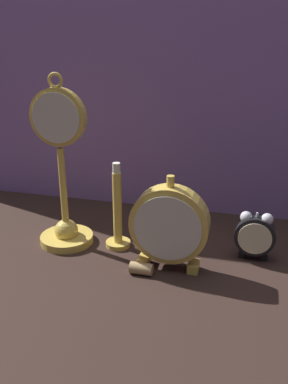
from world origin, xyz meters
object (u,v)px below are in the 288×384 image
alarm_clock_twin_bell (255,234)px  brass_candlestick (118,218)px  pocket_watch_on_stand (63,185)px  mantel_clock_silver (169,225)px  wine_cork (141,269)px

alarm_clock_twin_bell → brass_candlestick: 0.27m
pocket_watch_on_stand → mantel_clock_silver: 0.24m
pocket_watch_on_stand → alarm_clock_twin_bell: bearing=4.3°
brass_candlestick → wine_cork: brass_candlestick is taller
pocket_watch_on_stand → wine_cork: (0.18, -0.08, -0.12)m
alarm_clock_twin_bell → mantel_clock_silver: size_ratio=0.53×
alarm_clock_twin_bell → pocket_watch_on_stand: bearing=-175.7°
mantel_clock_silver → alarm_clock_twin_bell: bearing=26.4°
alarm_clock_twin_bell → wine_cork: bearing=-151.1°
alarm_clock_twin_bell → mantel_clock_silver: bearing=-153.6°
alarm_clock_twin_bell → wine_cork: size_ratio=2.33×
mantel_clock_silver → wine_cork: size_ratio=4.36×
pocket_watch_on_stand → mantel_clock_silver: (0.23, -0.05, -0.04)m
brass_candlestick → mantel_clock_silver: bearing=-26.6°
wine_cork → mantel_clock_silver: bearing=36.8°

